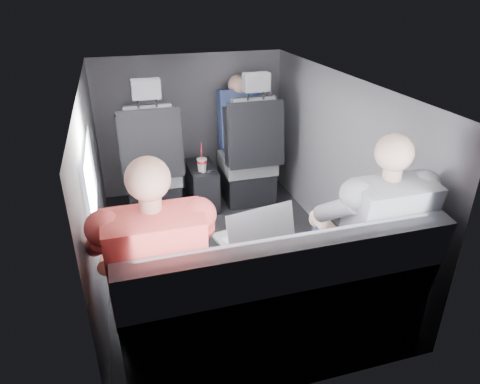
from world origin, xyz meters
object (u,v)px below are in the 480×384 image
object	(u,v)px
laptop_silver	(255,236)
laptop_black	(361,224)
soda_cup	(202,165)
rear_bench	(275,314)
passenger_front_right	(238,120)
laptop_white	(161,258)
passenger_rear_right	(368,235)
center_console	(202,186)
front_seat_left	(153,174)
passenger_rear_left	(156,271)
front_seat_right	(249,163)

from	to	relation	value
laptop_silver	laptop_black	size ratio (longest dim) A/B	1.40
soda_cup	rear_bench	bearing A→B (deg)	-89.47
laptop_black	passenger_front_right	xyz separation A→B (m)	(-0.21, 1.91, 0.12)
rear_bench	laptop_white	xyz separation A→B (m)	(-0.57, 0.23, 0.33)
laptop_white	passenger_rear_right	distance (m)	1.16
passenger_rear_right	laptop_black	bearing A→B (deg)	72.82
rear_bench	laptop_silver	world-z (taller)	rear_bench
center_console	soda_cup	xyz separation A→B (m)	(-0.02, -0.12, 0.27)
front_seat_left	center_console	bearing A→B (deg)	5.07
laptop_white	passenger_front_right	xyz separation A→B (m)	(0.99, 1.93, 0.11)
passenger_rear_left	rear_bench	bearing A→B (deg)	-8.91
rear_bench	soda_cup	size ratio (longest dim) A/B	5.86
passenger_rear_left	laptop_white	bearing A→B (deg)	74.90
laptop_silver	center_console	bearing A→B (deg)	89.17
passenger_rear_left	passenger_front_right	xyz separation A→B (m)	(1.02, 2.07, 0.09)
center_console	front_seat_left	bearing A→B (deg)	-174.93
front_seat_left	passenger_rear_left	world-z (taller)	passenger_rear_left
passenger_rear_right	front_seat_left	bearing A→B (deg)	119.74
soda_cup	laptop_black	world-z (taller)	laptop_black
laptop_black	center_console	bearing A→B (deg)	110.51
rear_bench	laptop_silver	xyz separation A→B (m)	(-0.02, 0.29, 0.33)
laptop_silver	front_seat_right	bearing A→B (deg)	73.66
passenger_rear_left	front_seat_left	bearing A→B (deg)	85.23
front_seat_right	passenger_rear_left	distance (m)	2.11
passenger_rear_right	laptop_silver	bearing A→B (deg)	162.50
center_console	passenger_rear_left	bearing A→B (deg)	-108.01
front_seat_left	rear_bench	bearing A→B (deg)	-76.69
rear_bench	laptop_black	distance (m)	0.75
front_seat_right	laptop_black	bearing A→B (deg)	-83.71
soda_cup	passenger_rear_left	xyz separation A→B (m)	(-0.58, -1.72, 0.19)
rear_bench	passenger_front_right	distance (m)	2.24
center_console	passenger_rear_right	bearing A→B (deg)	-72.49
laptop_black	passenger_rear_right	world-z (taller)	passenger_rear_right
laptop_white	passenger_rear_left	bearing A→B (deg)	-105.10
passenger_rear_left	passenger_rear_right	xyz separation A→B (m)	(1.18, 0.00, -0.00)
center_console	rear_bench	size ratio (longest dim) A/B	0.30
rear_bench	laptop_black	world-z (taller)	rear_bench
center_console	passenger_rear_right	size ratio (longest dim) A/B	0.37
soda_cup	front_seat_left	bearing A→B (deg)	169.15
front_seat_right	laptop_white	bearing A→B (deg)	-121.20
front_seat_right	center_console	size ratio (longest dim) A/B	2.64
center_console	laptop_silver	bearing A→B (deg)	-90.83
front_seat_left	center_console	size ratio (longest dim) A/B	2.64
center_console	rear_bench	distance (m)	1.94
laptop_silver	laptop_black	distance (m)	0.66
laptop_white	passenger_rear_right	bearing A→B (deg)	-6.54
rear_bench	passenger_front_right	xyz separation A→B (m)	(0.42, 2.16, 0.44)
passenger_front_right	laptop_white	bearing A→B (deg)	-117.00
laptop_white	laptop_silver	bearing A→B (deg)	6.30
rear_bench	passenger_rear_right	bearing A→B (deg)	9.19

